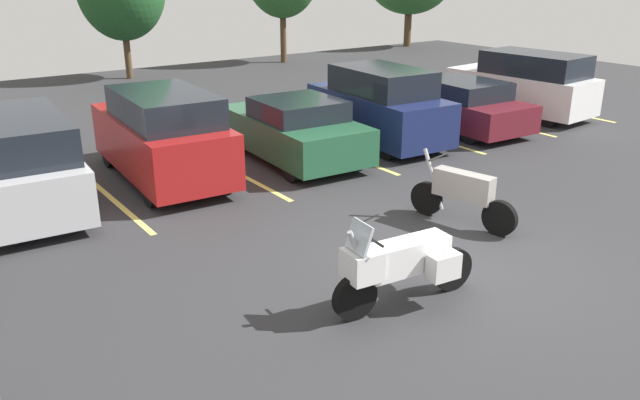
% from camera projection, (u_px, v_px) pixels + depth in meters
% --- Properties ---
extents(ground, '(44.00, 44.00, 0.10)m').
position_uv_depth(ground, '(447.00, 266.00, 10.10)').
color(ground, '#2D2D30').
extents(motorcycle_touring, '(2.30, 0.93, 1.37)m').
position_uv_depth(motorcycle_touring, '(402.00, 263.00, 8.62)').
color(motorcycle_touring, black).
rests_on(motorcycle_touring, ground).
extents(motorcycle_second, '(0.72, 2.09, 1.27)m').
position_uv_depth(motorcycle_second, '(462.00, 194.00, 11.37)').
color(motorcycle_second, black).
rests_on(motorcycle_second, ground).
extents(parking_stripes, '(25.87, 5.03, 0.01)m').
position_uv_depth(parking_stripes, '(173.00, 181.00, 13.80)').
color(parking_stripes, '#EAE066').
rests_on(parking_stripes, ground).
extents(car_silver, '(2.06, 4.75, 1.85)m').
position_uv_depth(car_silver, '(20.00, 162.00, 12.03)').
color(car_silver, '#B7B7BC').
rests_on(car_silver, ground).
extents(car_red, '(2.08, 4.59, 1.97)m').
position_uv_depth(car_red, '(162.00, 136.00, 13.61)').
color(car_red, maroon).
rests_on(car_red, ground).
extents(car_green, '(2.20, 4.39, 1.50)m').
position_uv_depth(car_green, '(294.00, 130.00, 15.13)').
color(car_green, '#235638').
rests_on(car_green, ground).
extents(car_navy, '(2.07, 4.38, 1.95)m').
position_uv_depth(car_navy, '(379.00, 106.00, 16.55)').
color(car_navy, navy).
rests_on(car_navy, ground).
extents(car_maroon, '(2.18, 4.77, 1.40)m').
position_uv_depth(car_maroon, '(455.00, 104.00, 18.06)').
color(car_maroon, maroon).
rests_on(car_maroon, ground).
extents(car_white, '(2.09, 4.55, 1.93)m').
position_uv_depth(car_white, '(524.00, 84.00, 19.54)').
color(car_white, white).
rests_on(car_white, ground).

